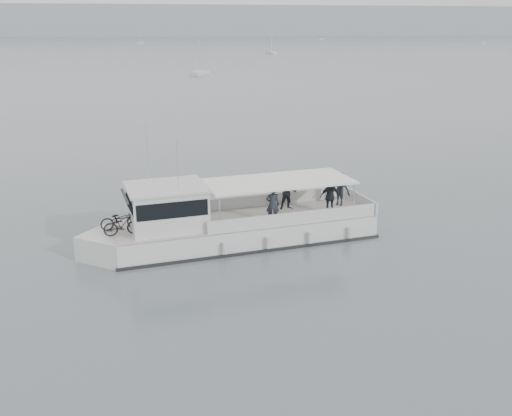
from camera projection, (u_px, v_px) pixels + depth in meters
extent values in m
plane|color=#505A5E|center=(255.00, 220.00, 29.71)|extent=(1400.00, 1400.00, 0.00)
cube|color=#939EA8|center=(152.00, 21.00, 550.05)|extent=(1400.00, 90.00, 28.00)
cube|color=silver|center=(246.00, 232.00, 26.70)|extent=(12.44, 4.98, 1.31)
cube|color=silver|center=(114.00, 247.00, 24.84)|extent=(3.24, 3.24, 1.31)
cube|color=beige|center=(245.00, 219.00, 26.50)|extent=(12.44, 4.98, 0.06)
cube|color=black|center=(246.00, 240.00, 26.82)|extent=(12.65, 5.13, 0.18)
cube|color=silver|center=(271.00, 200.00, 28.36)|extent=(7.99, 1.29, 0.60)
cube|color=silver|center=(294.00, 219.00, 25.56)|extent=(7.99, 1.29, 0.60)
cube|color=silver|center=(360.00, 200.00, 28.25)|extent=(0.58, 3.20, 0.60)
cube|color=silver|center=(167.00, 208.00, 25.10)|extent=(3.59, 3.17, 1.81)
cube|color=black|center=(131.00, 208.00, 24.58)|extent=(0.93, 2.58, 1.17)
cube|color=black|center=(167.00, 201.00, 25.01)|extent=(3.40, 3.18, 0.71)
cube|color=silver|center=(166.00, 187.00, 24.81)|extent=(3.82, 3.40, 0.10)
cube|color=white|center=(278.00, 181.00, 26.49)|extent=(7.22, 4.00, 0.08)
cylinder|color=silver|center=(220.00, 214.00, 24.48)|extent=(0.07, 0.07, 1.66)
cylinder|color=silver|center=(204.00, 197.00, 27.02)|extent=(0.07, 0.07, 1.66)
cylinder|color=silver|center=(354.00, 200.00, 26.46)|extent=(0.07, 0.07, 1.66)
cylinder|color=silver|center=(327.00, 185.00, 29.00)|extent=(0.07, 0.07, 1.66)
cylinder|color=silver|center=(147.00, 154.00, 25.04)|extent=(0.03, 0.03, 2.62)
cylinder|color=silver|center=(177.00, 165.00, 23.96)|extent=(0.03, 0.03, 2.22)
cylinder|color=silver|center=(225.00, 248.00, 24.62)|extent=(0.27, 0.27, 0.50)
cylinder|color=silver|center=(269.00, 243.00, 25.24)|extent=(0.27, 0.27, 0.50)
cylinder|color=silver|center=(310.00, 237.00, 25.86)|extent=(0.27, 0.27, 0.50)
cylinder|color=silver|center=(350.00, 232.00, 26.48)|extent=(0.27, 0.27, 0.50)
imported|color=black|center=(120.00, 219.00, 24.99)|extent=(1.80, 0.85, 0.91)
imported|color=black|center=(122.00, 225.00, 24.25)|extent=(1.64, 0.68, 0.96)
imported|color=#242730|center=(273.00, 205.00, 25.73)|extent=(0.68, 0.50, 1.69)
imported|color=#242730|center=(288.00, 192.00, 27.62)|extent=(0.87, 0.71, 1.69)
imported|color=#242730|center=(330.00, 197.00, 26.93)|extent=(1.01, 0.45, 1.69)
imported|color=#242730|center=(340.00, 189.00, 28.15)|extent=(1.26, 1.15, 1.69)
cube|color=silver|center=(200.00, 73.00, 118.18)|extent=(4.75, 6.12, 0.75)
cube|color=silver|center=(200.00, 71.00, 118.08)|extent=(2.52, 2.66, 0.45)
cylinder|color=silver|center=(199.00, 55.00, 117.08)|extent=(0.08, 0.08, 6.59)
cube|color=silver|center=(272.00, 53.00, 206.09)|extent=(3.48, 6.83, 0.75)
cube|color=silver|center=(272.00, 52.00, 206.00)|extent=(2.29, 2.63, 0.45)
cylinder|color=silver|center=(272.00, 42.00, 204.91)|extent=(0.08, 0.08, 7.18)
cube|color=silver|center=(141.00, 43.00, 326.29)|extent=(4.13, 6.06, 0.75)
cube|color=silver|center=(141.00, 42.00, 326.19)|extent=(2.33, 2.53, 0.45)
cylinder|color=silver|center=(141.00, 36.00, 325.22)|extent=(0.08, 0.08, 6.40)
cube|color=silver|center=(483.00, 43.00, 321.98)|extent=(6.32, 8.83, 0.75)
cube|color=silver|center=(483.00, 42.00, 321.88)|extent=(3.49, 3.74, 0.45)
cylinder|color=silver|center=(484.00, 34.00, 320.46)|extent=(0.08, 0.08, 9.38)
cube|color=silver|center=(321.00, 39.00, 413.57)|extent=(3.88, 5.18, 0.75)
cube|color=silver|center=(321.00, 39.00, 413.48)|extent=(2.10, 2.23, 0.45)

